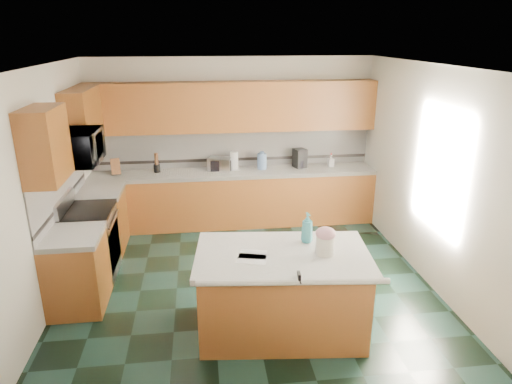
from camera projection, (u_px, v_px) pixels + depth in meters
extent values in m
plane|color=black|center=(248.00, 284.00, 5.85)|extent=(4.60, 4.60, 0.00)
plane|color=white|center=(246.00, 66.00, 4.96)|extent=(4.60, 4.60, 0.00)
cube|color=white|center=(232.00, 141.00, 7.57)|extent=(4.60, 0.04, 2.70)
cube|color=white|center=(282.00, 285.00, 3.23)|extent=(4.60, 0.04, 2.70)
cube|color=white|center=(42.00, 192.00, 5.13)|extent=(0.04, 4.60, 2.70)
cube|color=white|center=(432.00, 177.00, 5.67)|extent=(0.04, 4.60, 2.70)
cube|color=#4F2A0B|center=(235.00, 199.00, 7.58)|extent=(4.60, 0.60, 0.86)
cube|color=white|center=(234.00, 173.00, 7.43)|extent=(4.60, 0.64, 0.06)
cube|color=#4F2A0B|center=(233.00, 107.00, 7.21)|extent=(4.60, 0.33, 0.78)
cube|color=silver|center=(233.00, 148.00, 7.58)|extent=(4.60, 0.02, 0.63)
cube|color=black|center=(233.00, 159.00, 7.64)|extent=(4.60, 0.01, 0.05)
cube|color=#4F2A0B|center=(103.00, 221.00, 6.68)|extent=(0.60, 0.82, 0.86)
cube|color=white|center=(99.00, 192.00, 6.53)|extent=(0.64, 0.82, 0.06)
cube|color=#4F2A0B|center=(77.00, 273.00, 5.25)|extent=(0.60, 0.72, 0.86)
cube|color=white|center=(72.00, 236.00, 5.09)|extent=(0.64, 0.72, 0.06)
cube|color=silver|center=(60.00, 186.00, 5.69)|extent=(0.02, 2.30, 0.63)
cube|color=black|center=(63.00, 201.00, 5.75)|extent=(0.01, 2.30, 0.05)
cube|color=#4F2A0B|center=(82.00, 117.00, 6.29)|extent=(0.33, 1.09, 0.78)
cube|color=#4F2A0B|center=(45.00, 145.00, 4.73)|extent=(0.33, 0.72, 0.78)
cube|color=#B7B7BC|center=(91.00, 244.00, 5.94)|extent=(0.60, 0.76, 0.88)
cube|color=black|center=(114.00, 246.00, 5.98)|extent=(0.02, 0.68, 0.55)
cube|color=black|center=(87.00, 211.00, 5.78)|extent=(0.62, 0.78, 0.04)
cylinder|color=#B7B7BC|center=(114.00, 219.00, 5.86)|extent=(0.02, 0.66, 0.02)
cube|color=#B7B7BC|center=(64.00, 203.00, 5.71)|extent=(0.06, 0.76, 0.18)
imported|color=#B7B7BC|center=(78.00, 147.00, 5.51)|extent=(0.50, 0.73, 0.41)
cube|color=#4F2A0B|center=(282.00, 295.00, 4.81)|extent=(1.76, 1.12, 0.86)
cube|color=white|center=(283.00, 256.00, 4.65)|extent=(1.87, 1.23, 0.06)
cylinder|color=white|center=(293.00, 282.00, 4.16)|extent=(1.77, 0.24, 0.06)
cylinder|color=white|center=(325.00, 245.00, 4.60)|extent=(0.20, 0.20, 0.19)
ellipsoid|color=#C78594|center=(326.00, 234.00, 4.56)|extent=(0.21, 0.21, 0.13)
cylinder|color=tan|center=(326.00, 229.00, 4.54)|extent=(0.07, 0.02, 0.02)
sphere|color=tan|center=(323.00, 230.00, 4.54)|extent=(0.04, 0.04, 0.04)
sphere|color=tan|center=(329.00, 229.00, 4.54)|extent=(0.04, 0.04, 0.04)
imported|color=teal|center=(307.00, 228.00, 4.85)|extent=(0.15, 0.15, 0.33)
cube|color=white|center=(252.00, 259.00, 4.52)|extent=(0.34, 0.29, 0.00)
cube|color=white|center=(253.00, 254.00, 4.62)|extent=(0.32, 0.27, 0.00)
cube|color=black|center=(299.00, 277.00, 4.17)|extent=(0.03, 0.09, 0.08)
cylinder|color=black|center=(300.00, 282.00, 4.13)|extent=(0.01, 0.06, 0.01)
cube|color=#472814|center=(115.00, 167.00, 7.20)|extent=(0.18, 0.22, 0.28)
cylinder|color=black|center=(157.00, 168.00, 7.33)|extent=(0.10, 0.10, 0.13)
cylinder|color=#472814|center=(156.00, 159.00, 7.27)|extent=(0.06, 0.06, 0.19)
cube|color=#B7B7BC|center=(220.00, 164.00, 7.40)|extent=(0.44, 0.36, 0.22)
cube|color=black|center=(221.00, 166.00, 7.29)|extent=(0.33, 0.01, 0.18)
cylinder|color=white|center=(234.00, 161.00, 7.46)|extent=(0.13, 0.13, 0.29)
cylinder|color=#B7B7BC|center=(234.00, 169.00, 7.51)|extent=(0.20, 0.20, 0.01)
cylinder|color=#698DC0|center=(262.00, 161.00, 7.48)|extent=(0.16, 0.16, 0.26)
cylinder|color=#698DC0|center=(262.00, 153.00, 7.44)|extent=(0.07, 0.07, 0.04)
cube|color=black|center=(300.00, 158.00, 7.57)|extent=(0.24, 0.25, 0.31)
cylinder|color=black|center=(300.00, 164.00, 7.56)|extent=(0.13, 0.13, 0.13)
imported|color=white|center=(331.00, 161.00, 7.62)|extent=(0.10, 0.10, 0.20)
cylinder|color=red|center=(331.00, 154.00, 7.58)|extent=(0.02, 0.02, 0.03)
cube|color=white|center=(440.00, 170.00, 5.43)|extent=(0.02, 1.40, 1.10)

